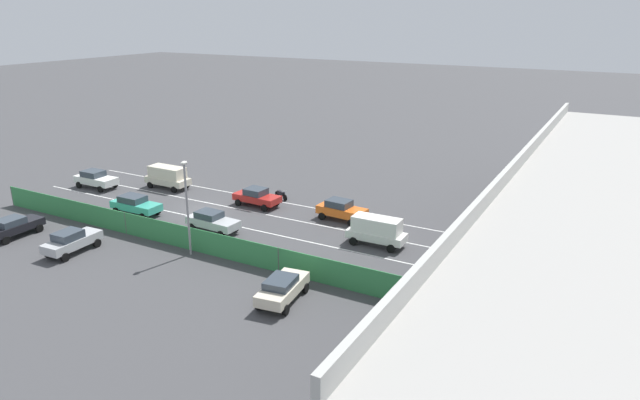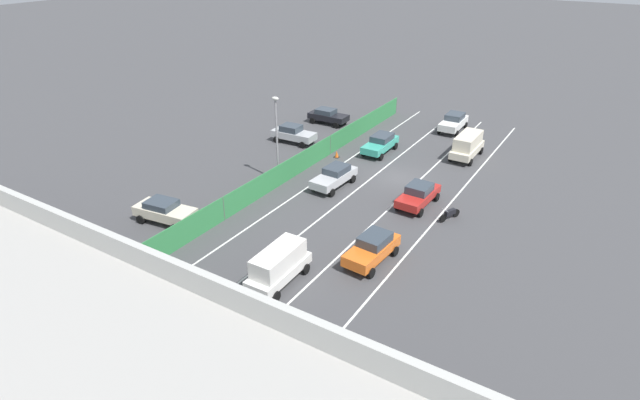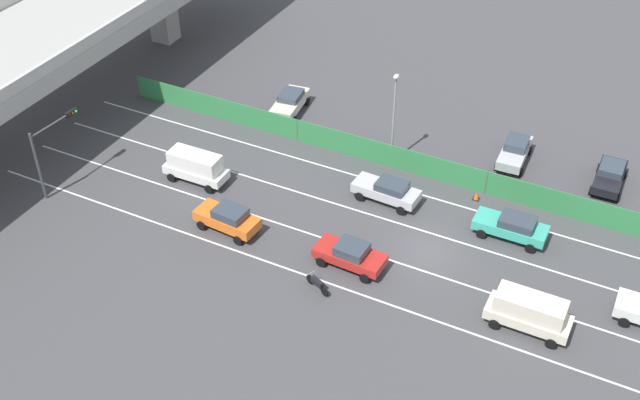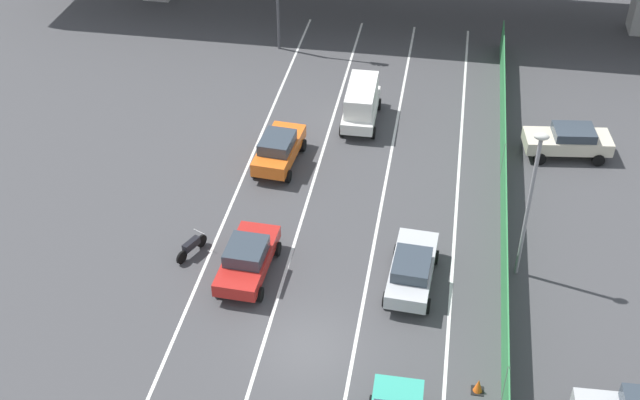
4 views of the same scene
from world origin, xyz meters
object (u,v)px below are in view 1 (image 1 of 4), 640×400
Objects in this scene: motorcycle at (281,194)px; parked_sedan_cream at (282,288)px; traffic_cone at (138,228)px; car_hatchback_white at (95,179)px; car_sedan_silver at (212,221)px; car_taxi_orange at (341,209)px; car_sedan_red at (257,196)px; street_lamp at (187,199)px; parked_wagon_silver at (71,241)px; car_van_cream at (168,176)px; car_van_white at (377,230)px; car_taxi_teal at (135,204)px; parked_sedan_dark at (14,226)px; traffic_light at (500,197)px.

parked_sedan_cream reaches higher than motorcycle.
car_hatchback_white is at bearing -117.49° from traffic_cone.
car_sedan_silver is at bearing -122.24° from parked_sedan_cream.
car_sedan_silver is 1.05× the size of car_taxi_orange.
car_sedan_red is 2.42× the size of motorcycle.
motorcycle is 0.26× the size of street_lamp.
parked_wagon_silver is (18.11, -6.67, 0.48)m from motorcycle.
car_van_cream reaches higher than traffic_cone.
street_lamp is at bearing -53.63° from car_van_white.
traffic_cone is (10.03, 6.17, -0.97)m from car_van_cream.
car_taxi_teal is 1.02× the size of car_hatchback_white.
car_van_cream reaches higher than car_taxi_orange.
parked_wagon_silver reaches higher than car_taxi_teal.
car_sedan_silver is (6.95, 0.51, 0.00)m from car_sedan_red.
car_taxi_teal is 21.03m from parked_sedan_cream.
car_taxi_teal is 1.08× the size of parked_sedan_dark.
car_sedan_silver is 9.73m from motorcycle.
traffic_light is (-1.53, 32.16, 2.50)m from car_van_cream.
car_hatchback_white is 39.04m from traffic_light.
car_sedan_red is at bearing -85.41° from traffic_light.
parked_sedan_dark is at bearing -89.05° from parked_wagon_silver.
parked_wagon_silver is at bearing -20.79° from car_sedan_red.
car_hatchback_white is at bearing -110.23° from parked_sedan_cream.
traffic_light is (-4.82, 7.89, 2.50)m from car_van_white.
parked_sedan_cream is (14.24, 22.80, -0.34)m from car_van_cream.
car_van_cream is at bearing -77.66° from motorcycle.
traffic_light reaches higher than car_van_cream.
car_taxi_orange is at bearing 90.80° from car_van_cream.
traffic_cone is (10.30, -13.27, -0.68)m from car_taxi_orange.
parked_wagon_silver is at bearing -57.37° from car_van_white.
car_van_white reaches higher than car_sedan_silver.
traffic_light reaches higher than car_taxi_teal.
traffic_light is (-8.72, 29.18, 2.83)m from car_taxi_teal.
motorcycle is (-2.76, 0.85, -0.44)m from car_sedan_red.
street_lamp is (4.42, 1.56, 3.39)m from car_sedan_silver.
car_van_white is at bearing 82.28° from car_van_cream.
motorcycle is 3.00× the size of traffic_cone.
parked_sedan_cream is at bearing 33.05° from motorcycle.
motorcycle is (-2.59, 11.85, -0.80)m from car_van_cream.
car_sedan_silver is at bearing 78.48° from car_hatchback_white.
traffic_light is at bearing 94.59° from car_sedan_red.
car_van_cream is at bearing -121.75° from car_sedan_silver.
car_van_cream is 1.07× the size of car_taxi_orange.
parked_sedan_dark reaches higher than traffic_cone.
traffic_cone is at bearing -26.11° from car_sedan_red.
car_van_cream is 13.54m from car_sedan_silver.
car_van_cream is 0.66× the size of street_lamp.
car_sedan_silver is 13.35m from parked_sedan_cream.
car_hatchback_white is 13.15m from parked_sedan_dark.
car_taxi_teal is at bearing -73.36° from traffic_light.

